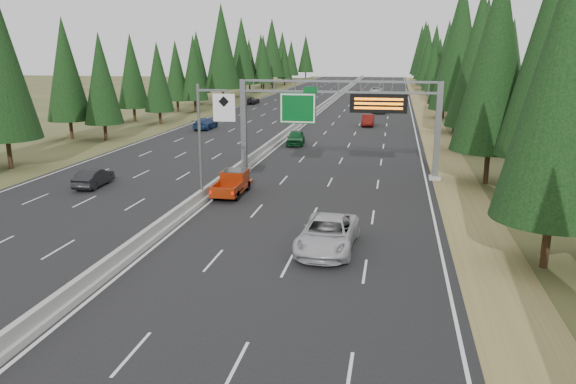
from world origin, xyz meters
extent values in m
cube|color=black|center=(0.00, 80.00, 0.04)|extent=(32.00, 260.00, 0.08)
cube|color=olive|center=(17.80, 80.00, 0.03)|extent=(3.60, 260.00, 0.06)
cube|color=#3B421E|center=(-17.80, 80.00, 0.03)|extent=(3.60, 260.00, 0.06)
cube|color=gray|center=(0.00, 80.00, 0.23)|extent=(0.70, 260.00, 0.30)
cube|color=gray|center=(0.00, 80.00, 0.63)|extent=(0.30, 260.00, 0.60)
cube|color=slate|center=(0.35, 35.00, 3.98)|extent=(0.45, 0.45, 7.80)
cube|color=gray|center=(0.35, 35.00, 0.23)|extent=(0.90, 0.90, 0.30)
cube|color=slate|center=(16.20, 35.00, 3.98)|extent=(0.45, 0.45, 7.80)
cube|color=gray|center=(16.20, 35.00, 0.23)|extent=(0.90, 0.90, 0.30)
cube|color=slate|center=(8.28, 35.00, 7.80)|extent=(15.85, 0.35, 0.16)
cube|color=slate|center=(8.28, 35.00, 6.96)|extent=(15.85, 0.35, 0.16)
cube|color=#054C19|center=(5.00, 34.75, 5.63)|extent=(3.00, 0.10, 2.50)
cube|color=silver|center=(5.00, 34.69, 5.63)|extent=(2.85, 0.02, 2.35)
cube|color=#054C19|center=(6.00, 34.75, 7.13)|extent=(1.10, 0.10, 0.45)
cube|color=black|center=(11.50, 34.70, 6.13)|extent=(4.50, 0.40, 1.50)
cube|color=orange|center=(11.50, 34.48, 6.48)|extent=(3.80, 0.02, 0.18)
cube|color=orange|center=(11.50, 34.48, 6.13)|extent=(3.80, 0.02, 0.18)
cube|color=orange|center=(11.50, 34.48, 5.78)|extent=(3.80, 0.02, 0.18)
cylinder|color=slate|center=(0.00, 25.00, 4.08)|extent=(0.20, 0.20, 8.00)
cube|color=gray|center=(0.00, 25.00, 0.18)|extent=(0.50, 0.50, 0.20)
cube|color=slate|center=(1.00, 25.00, 7.68)|extent=(2.00, 0.15, 0.15)
cube|color=silver|center=(1.80, 24.88, 6.58)|extent=(1.50, 0.06, 1.80)
cylinder|color=black|center=(20.25, 16.84, 1.24)|extent=(0.40, 0.40, 2.48)
cone|color=black|center=(20.25, 16.84, 8.98)|extent=(5.57, 5.57, 13.00)
cylinder|color=black|center=(20.07, 34.63, 1.33)|extent=(0.40, 0.40, 2.66)
cone|color=black|center=(20.07, 34.63, 9.65)|extent=(5.99, 5.99, 13.98)
cylinder|color=black|center=(23.24, 31.31, 1.48)|extent=(0.40, 0.40, 2.95)
cone|color=black|center=(23.24, 31.31, 10.70)|extent=(6.64, 6.64, 15.49)
cylinder|color=black|center=(20.78, 49.50, 1.31)|extent=(0.40, 0.40, 2.61)
cone|color=black|center=(20.78, 49.50, 9.48)|extent=(5.88, 5.88, 13.72)
cylinder|color=black|center=(23.76, 49.03, 1.06)|extent=(0.40, 0.40, 2.12)
cone|color=black|center=(23.76, 49.03, 7.69)|extent=(4.77, 4.77, 11.14)
cylinder|color=black|center=(20.24, 62.91, 1.49)|extent=(0.40, 0.40, 2.99)
cone|color=black|center=(20.24, 62.91, 10.82)|extent=(6.72, 6.72, 15.68)
cylinder|color=black|center=(23.38, 64.18, 1.32)|extent=(0.40, 0.40, 2.65)
cone|color=black|center=(23.38, 64.18, 9.60)|extent=(5.96, 5.96, 13.90)
cylinder|color=black|center=(20.05, 78.70, 1.11)|extent=(0.40, 0.40, 2.22)
cone|color=black|center=(20.05, 78.70, 8.05)|extent=(5.00, 5.00, 11.66)
cylinder|color=black|center=(24.86, 79.71, 1.22)|extent=(0.40, 0.40, 2.45)
cone|color=black|center=(24.86, 79.71, 8.88)|extent=(5.51, 5.51, 12.86)
cylinder|color=black|center=(20.99, 93.72, 1.05)|extent=(0.40, 0.40, 2.10)
cone|color=black|center=(20.99, 93.72, 7.63)|extent=(4.73, 4.73, 11.05)
cylinder|color=black|center=(23.01, 94.33, 0.94)|extent=(0.40, 0.40, 1.88)
cone|color=black|center=(23.01, 94.33, 6.82)|extent=(4.23, 4.23, 9.88)
cylinder|color=black|center=(20.22, 110.26, 1.03)|extent=(0.40, 0.40, 2.05)
cone|color=black|center=(20.22, 110.26, 7.44)|extent=(4.62, 4.62, 10.78)
cylinder|color=black|center=(23.89, 109.53, 1.41)|extent=(0.40, 0.40, 2.82)
cone|color=black|center=(23.89, 109.53, 10.21)|extent=(6.34, 6.34, 14.79)
cylinder|color=black|center=(19.82, 126.79, 1.16)|extent=(0.40, 0.40, 2.33)
cone|color=black|center=(19.82, 126.79, 8.44)|extent=(5.24, 5.24, 12.23)
cylinder|color=black|center=(24.27, 128.53, 1.36)|extent=(0.40, 0.40, 2.73)
cone|color=black|center=(24.27, 128.53, 9.88)|extent=(6.13, 6.13, 14.31)
cylinder|color=black|center=(20.12, 143.14, 1.36)|extent=(0.40, 0.40, 2.72)
cone|color=black|center=(20.12, 143.14, 9.86)|extent=(6.12, 6.12, 14.28)
cylinder|color=black|center=(23.64, 141.85, 0.92)|extent=(0.40, 0.40, 1.85)
cone|color=black|center=(23.64, 141.85, 6.69)|extent=(4.15, 4.15, 9.69)
cylinder|color=black|center=(20.26, 158.97, 1.47)|extent=(0.40, 0.40, 2.94)
cone|color=black|center=(20.26, 158.97, 10.65)|extent=(6.61, 6.61, 15.42)
cylinder|color=black|center=(24.67, 159.88, 1.09)|extent=(0.40, 0.40, 2.18)
cone|color=black|center=(24.67, 159.88, 7.90)|extent=(4.90, 4.90, 11.44)
cylinder|color=black|center=(19.81, 172.13, 1.41)|extent=(0.40, 0.40, 2.81)
cone|color=black|center=(19.81, 172.13, 10.19)|extent=(6.32, 6.32, 14.76)
cylinder|color=black|center=(24.39, 175.50, 1.44)|extent=(0.40, 0.40, 2.88)
cone|color=black|center=(24.39, 175.50, 10.44)|extent=(6.48, 6.48, 15.13)
cylinder|color=black|center=(20.85, 187.67, 1.07)|extent=(0.40, 0.40, 2.13)
cone|color=black|center=(20.85, 187.67, 7.73)|extent=(4.80, 4.80, 11.19)
cylinder|color=black|center=(24.43, 189.96, 0.95)|extent=(0.40, 0.40, 1.90)
cone|color=black|center=(24.43, 189.96, 6.90)|extent=(4.28, 4.28, 10.00)
cylinder|color=black|center=(-20.51, 32.79, 1.34)|extent=(0.40, 0.40, 2.67)
cylinder|color=black|center=(-20.11, 49.06, 0.98)|extent=(0.40, 0.40, 1.96)
cone|color=black|center=(-20.11, 49.06, 7.11)|extent=(4.41, 4.41, 10.30)
cylinder|color=black|center=(-24.57, 49.26, 1.12)|extent=(0.40, 0.40, 2.23)
cone|color=black|center=(-24.57, 49.26, 8.09)|extent=(5.02, 5.02, 11.72)
cylinder|color=black|center=(-19.75, 63.93, 0.91)|extent=(0.40, 0.40, 1.82)
cone|color=black|center=(-19.75, 63.93, 6.61)|extent=(4.10, 4.10, 9.57)
cylinder|color=black|center=(-24.70, 66.18, 1.01)|extent=(0.40, 0.40, 2.01)
cone|color=black|center=(-24.70, 66.18, 7.29)|extent=(4.53, 4.53, 10.56)
cylinder|color=black|center=(-20.39, 80.15, 1.01)|extent=(0.40, 0.40, 2.03)
cone|color=black|center=(-20.39, 80.15, 7.34)|extent=(4.56, 4.56, 10.63)
cylinder|color=black|center=(-23.50, 80.05, 0.95)|extent=(0.40, 0.40, 1.89)
cone|color=black|center=(-23.50, 80.05, 6.87)|extent=(4.26, 4.26, 9.95)
cylinder|color=black|center=(-19.84, 94.31, 1.50)|extent=(0.40, 0.40, 2.99)
cone|color=black|center=(-19.84, 94.31, 10.84)|extent=(6.73, 6.73, 15.70)
cylinder|color=black|center=(-24.84, 94.18, 1.10)|extent=(0.40, 0.40, 2.20)
cone|color=black|center=(-24.84, 94.18, 7.96)|extent=(4.94, 4.94, 11.53)
cylinder|color=black|center=(-20.92, 112.29, 1.38)|extent=(0.40, 0.40, 2.75)
cone|color=black|center=(-20.92, 112.29, 9.97)|extent=(6.19, 6.19, 14.44)
cylinder|color=black|center=(-24.59, 109.33, 1.14)|extent=(0.40, 0.40, 2.28)
cone|color=black|center=(-24.59, 109.33, 8.28)|extent=(5.14, 5.14, 12.00)
cylinder|color=black|center=(-19.45, 126.67, 1.10)|extent=(0.40, 0.40, 2.21)
cone|color=black|center=(-19.45, 126.67, 8.01)|extent=(4.97, 4.97, 11.60)
cylinder|color=black|center=(-23.02, 126.72, 1.03)|extent=(0.40, 0.40, 2.06)
cone|color=black|center=(-23.02, 126.72, 7.47)|extent=(4.64, 4.64, 10.82)
cylinder|color=black|center=(-20.75, 142.85, 1.48)|extent=(0.40, 0.40, 2.97)
cone|color=black|center=(-20.75, 142.85, 10.76)|extent=(6.68, 6.68, 15.58)
cylinder|color=black|center=(-24.05, 143.57, 1.16)|extent=(0.40, 0.40, 2.32)
cone|color=black|center=(-24.05, 143.57, 8.43)|extent=(5.23, 5.23, 12.21)
cylinder|color=black|center=(-20.10, 156.59, 0.94)|extent=(0.40, 0.40, 1.88)
cone|color=black|center=(-20.10, 156.59, 6.80)|extent=(4.22, 4.22, 9.85)
cylinder|color=black|center=(-24.03, 156.15, 1.43)|extent=(0.40, 0.40, 2.86)
cone|color=black|center=(-24.03, 156.15, 10.38)|extent=(6.44, 6.44, 15.04)
cylinder|color=black|center=(-20.81, 171.78, 1.06)|extent=(0.40, 0.40, 2.11)
cone|color=black|center=(-20.81, 171.78, 7.65)|extent=(4.75, 4.75, 11.08)
cylinder|color=black|center=(-24.17, 173.94, 1.29)|extent=(0.40, 0.40, 2.58)
cone|color=black|center=(-24.17, 173.94, 9.34)|extent=(5.80, 5.80, 13.52)
cylinder|color=black|center=(-19.10, 190.71, 1.23)|extent=(0.40, 0.40, 2.46)
cone|color=black|center=(-19.10, 190.71, 8.90)|extent=(5.53, 5.53, 12.89)
cylinder|color=black|center=(-23.86, 187.71, 0.95)|extent=(0.40, 0.40, 1.90)
cone|color=black|center=(-23.86, 187.71, 6.90)|extent=(4.28, 4.28, 9.99)
imported|color=#BCBBC0|center=(9.65, 17.13, 0.93)|extent=(3.06, 6.21, 1.70)
cylinder|color=black|center=(0.73, 25.70, 0.44)|extent=(0.27, 0.73, 0.73)
cylinder|color=black|center=(2.27, 25.70, 0.44)|extent=(0.27, 0.73, 0.73)
cylinder|color=black|center=(0.73, 28.69, 0.44)|extent=(0.27, 0.73, 0.73)
cylinder|color=black|center=(2.27, 28.69, 0.44)|extent=(0.27, 0.73, 0.73)
cube|color=#902508|center=(1.50, 27.24, 0.58)|extent=(1.81, 5.08, 0.27)
cube|color=#902508|center=(1.50, 28.06, 1.21)|extent=(1.72, 1.99, 1.00)
cube|color=black|center=(1.50, 28.06, 1.49)|extent=(1.54, 1.72, 0.50)
cube|color=#902508|center=(0.64, 25.88, 0.90)|extent=(0.09, 2.18, 0.54)
cube|color=#902508|center=(2.36, 25.88, 0.90)|extent=(0.09, 2.18, 0.54)
cube|color=#902508|center=(1.50, 24.79, 0.90)|extent=(1.81, 0.09, 0.54)
imported|color=#114D24|center=(2.19, 49.81, 0.86)|extent=(2.23, 4.70, 1.55)
imported|color=#5C100D|center=(9.24, 67.14, 0.85)|extent=(1.65, 4.65, 1.53)
imported|color=black|center=(10.27, 84.03, 0.89)|extent=(2.62, 5.73, 1.63)
imported|color=#BDBDBD|center=(8.16, 125.13, 0.88)|extent=(2.90, 5.87, 1.60)
imported|color=black|center=(4.62, 115.59, 0.89)|extent=(2.30, 4.88, 1.61)
imported|color=black|center=(-9.58, 27.65, 0.78)|extent=(1.71, 4.33, 1.40)
imported|color=navy|center=(-11.69, 59.84, 0.81)|extent=(2.23, 5.12, 1.46)
imported|color=white|center=(-1.50, 79.13, 0.76)|extent=(2.01, 4.15, 1.36)
imported|color=black|center=(-14.50, 95.37, 0.76)|extent=(2.37, 4.94, 1.36)
camera|label=1|loc=(12.81, -10.58, 10.28)|focal=35.00mm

